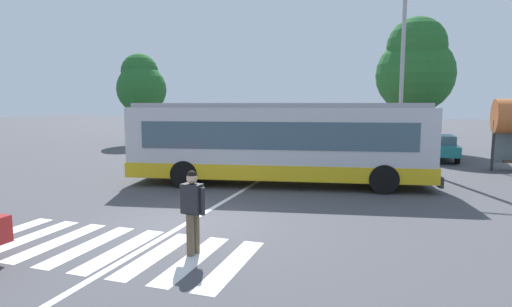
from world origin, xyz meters
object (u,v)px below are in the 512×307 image
object	(u,v)px
parked_car_teal	(438,146)
background_tree_right	(415,67)
pedestrian_crossing_street	(193,207)
twin_arm_street_lamp	(404,36)
parked_car_white	(339,143)
parked_car_silver	(291,141)
parked_car_red	(384,144)
background_tree_left	(141,84)
city_transit_bus	(278,142)
parked_car_champagne	(248,140)

from	to	relation	value
parked_car_teal	background_tree_right	xyz separation A→B (m)	(-1.09, 4.38, 4.63)
pedestrian_crossing_street	background_tree_right	xyz separation A→B (m)	(5.13, 21.25, 4.43)
twin_arm_street_lamp	background_tree_right	size ratio (longest dim) A/B	1.23
parked_car_white	parked_car_teal	world-z (taller)	same
parked_car_teal	twin_arm_street_lamp	xyz separation A→B (m)	(-2.04, -2.31, 5.57)
parked_car_silver	parked_car_teal	world-z (taller)	same
parked_car_red	background_tree_left	xyz separation A→B (m)	(-17.79, 3.20, 3.74)
background_tree_left	background_tree_right	xyz separation A→B (m)	(19.49, 1.37, 0.89)
parked_car_teal	parked_car_silver	bearing A→B (deg)	178.72
city_transit_bus	parked_car_silver	xyz separation A→B (m)	(-1.73, 9.49, -0.82)
background_tree_right	parked_car_white	bearing A→B (deg)	-134.74
parked_car_white	background_tree_left	size ratio (longest dim) A/B	0.66
parked_car_champagne	background_tree_right	size ratio (longest dim) A/B	0.54
city_transit_bus	parked_car_champagne	size ratio (longest dim) A/B	2.50
parked_car_silver	city_transit_bus	bearing A→B (deg)	-79.65
city_transit_bus	parked_car_white	xyz separation A→B (m)	(1.17, 9.42, -0.82)
pedestrian_crossing_street	parked_car_white	world-z (taller)	pedestrian_crossing_street
pedestrian_crossing_street	parked_car_teal	world-z (taller)	pedestrian_crossing_street
city_transit_bus	parked_car_teal	xyz separation A→B (m)	(6.48, 9.31, -0.82)
parked_car_champagne	background_tree_right	bearing A→B (deg)	25.15
pedestrian_crossing_street	parked_car_champagne	world-z (taller)	pedestrian_crossing_street
city_transit_bus	background_tree_right	distance (m)	15.20
pedestrian_crossing_street	parked_car_champagne	bearing A→B (deg)	105.58
twin_arm_street_lamp	background_tree_right	bearing A→B (deg)	81.93
pedestrian_crossing_street	background_tree_left	bearing A→B (deg)	125.84
city_transit_bus	parked_car_silver	size ratio (longest dim) A/B	2.53
parked_car_silver	background_tree_right	bearing A→B (deg)	30.50
parked_car_red	parked_car_white	bearing A→B (deg)	173.23
pedestrian_crossing_street	parked_car_white	distance (m)	17.01
pedestrian_crossing_street	parked_car_white	xyz separation A→B (m)	(0.90, 16.98, -0.20)
parked_car_champagne	background_tree_left	size ratio (longest dim) A/B	0.67
background_tree_right	pedestrian_crossing_street	bearing A→B (deg)	-103.58
parked_car_red	pedestrian_crossing_street	bearing A→B (deg)	-101.62
twin_arm_street_lamp	background_tree_left	size ratio (longest dim) A/B	1.52
pedestrian_crossing_street	parked_car_teal	xyz separation A→B (m)	(6.22, 16.87, -0.20)
city_transit_bus	background_tree_left	world-z (taller)	background_tree_left
parked_car_red	background_tree_right	xyz separation A→B (m)	(1.70, 4.57, 4.63)
parked_car_red	background_tree_right	distance (m)	6.72
parked_car_silver	parked_car_white	bearing A→B (deg)	-1.36
city_transit_bus	background_tree_left	size ratio (longest dim) A/B	1.67
twin_arm_street_lamp	pedestrian_crossing_street	bearing A→B (deg)	-106.03
parked_car_champagne	parked_car_silver	world-z (taller)	same
parked_car_champagne	twin_arm_street_lamp	bearing A→B (deg)	-13.42
city_transit_bus	background_tree_right	xyz separation A→B (m)	(5.40, 13.69, 3.81)
city_transit_bus	background_tree_right	size ratio (longest dim) A/B	1.35
parked_car_white	background_tree_left	distance (m)	15.98
parked_car_white	city_transit_bus	bearing A→B (deg)	-97.06
parked_car_champagne	parked_car_teal	distance (m)	10.87
parked_car_champagne	parked_car_teal	world-z (taller)	same
parked_car_teal	pedestrian_crossing_street	bearing A→B (deg)	-110.24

